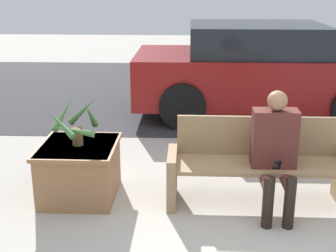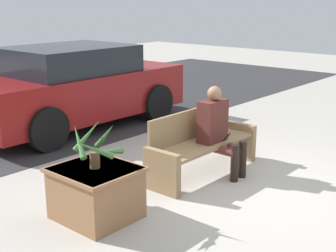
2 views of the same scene
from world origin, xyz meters
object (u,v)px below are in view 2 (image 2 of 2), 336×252
at_px(potted_plant, 95,146).
at_px(parked_car, 74,86).
at_px(bench, 200,144).
at_px(planter_box, 96,191).
at_px(person_seated, 218,127).

bearing_deg(potted_plant, parked_car, 54.79).
height_order(bench, potted_plant, potted_plant).
bearing_deg(bench, planter_box, 179.25).
distance_m(bench, potted_plant, 1.89).
bearing_deg(potted_plant, bench, 0.02).
height_order(person_seated, planter_box, person_seated).
bearing_deg(planter_box, bench, -0.75).
height_order(potted_plant, parked_car, parked_car).
distance_m(person_seated, planter_box, 2.00).
relative_size(potted_plant, parked_car, 0.13).
height_order(planter_box, parked_car, parked_car).
height_order(bench, parked_car, parked_car).
relative_size(bench, person_seated, 1.52).
bearing_deg(potted_plant, person_seated, -5.44).
xyz_separation_m(bench, planter_box, (-1.83, 0.02, -0.10)).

